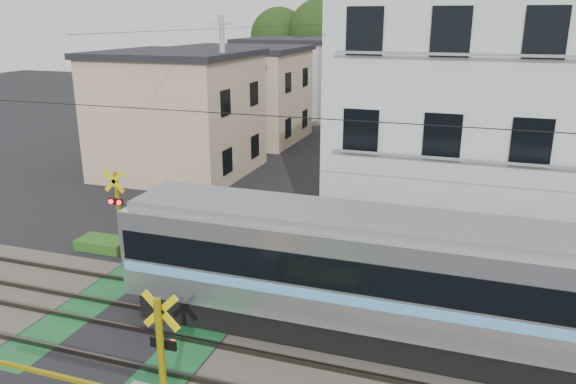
% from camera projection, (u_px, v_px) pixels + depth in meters
% --- Properties ---
extents(ground, '(120.00, 120.00, 0.00)m').
position_uv_depth(ground, '(139.00, 321.00, 15.26)').
color(ground, black).
extents(track_bed, '(120.00, 120.00, 0.14)m').
position_uv_depth(track_bed, '(139.00, 319.00, 15.24)').
color(track_bed, '#47423A').
rests_on(track_bed, ground).
extents(crossing_signal_far, '(4.74, 0.65, 3.09)m').
position_uv_depth(crossing_signal_far, '(132.00, 237.00, 19.14)').
color(crossing_signal_far, yellow).
rests_on(crossing_signal_far, ground).
extents(apartment_block, '(10.20, 8.36, 9.30)m').
position_uv_depth(apartment_block, '(488.00, 113.00, 19.81)').
color(apartment_block, silver).
rests_on(apartment_block, ground).
extents(houses_row, '(22.07, 31.35, 6.80)m').
position_uv_depth(houses_row, '(356.00, 90.00, 37.62)').
color(houses_row, '#C4AB8A').
rests_on(houses_row, ground).
extents(tree_hill, '(40.00, 12.44, 11.67)m').
position_uv_depth(tree_hill, '(411.00, 43.00, 57.47)').
color(tree_hill, '#1E3712').
rests_on(tree_hill, ground).
extents(catenary, '(60.00, 5.04, 7.00)m').
position_uv_depth(catenary, '(362.00, 217.00, 12.33)').
color(catenary, '#2D2D33').
rests_on(catenary, ground).
extents(utility_poles, '(7.90, 42.00, 8.00)m').
position_uv_depth(utility_poles, '(326.00, 81.00, 35.14)').
color(utility_poles, '#A5A5A0').
rests_on(utility_poles, ground).
extents(pedestrian, '(0.65, 0.50, 1.59)m').
position_uv_depth(pedestrian, '(366.00, 120.00, 40.70)').
color(pedestrian, '#222028').
rests_on(pedestrian, ground).
extents(weed_patches, '(10.25, 8.80, 0.40)m').
position_uv_depth(weed_patches, '(195.00, 327.00, 14.58)').
color(weed_patches, '#2D5E1E').
rests_on(weed_patches, ground).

